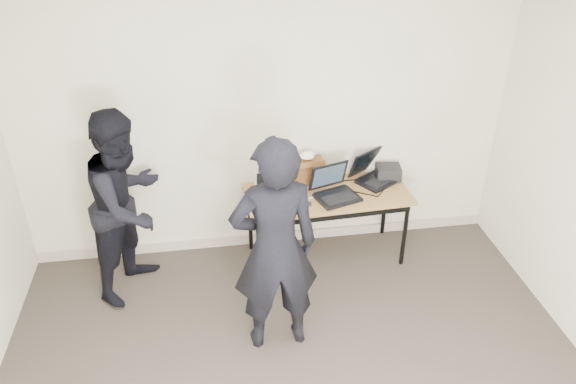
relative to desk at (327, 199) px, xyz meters
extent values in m
cube|color=white|center=(-0.51, -1.90, 2.06)|extent=(4.50, 4.50, 0.05)
cube|color=beige|center=(-0.51, 0.37, 0.69)|extent=(4.50, 0.05, 2.70)
cube|color=olive|center=(0.00, 0.01, 0.04)|extent=(1.53, 0.73, 0.03)
cylinder|color=black|center=(-0.68, -0.29, -0.32)|extent=(0.04, 0.04, 0.68)
cylinder|color=black|center=(0.70, -0.22, -0.32)|extent=(0.04, 0.04, 0.68)
cylinder|color=black|center=(-0.70, 0.24, -0.32)|extent=(0.04, 0.04, 0.68)
cylinder|color=black|center=(0.67, 0.31, -0.32)|extent=(0.04, 0.04, 0.68)
cube|color=black|center=(0.01, -0.27, -0.02)|extent=(1.40, 0.09, 0.06)
cube|color=#BDB397|center=(-0.51, -0.08, 0.08)|extent=(0.32, 0.26, 0.04)
cube|color=#F2E6CF|center=(-0.51, -0.11, 0.10)|extent=(0.26, 0.15, 0.01)
cube|color=#BDB397|center=(-0.51, 0.07, 0.20)|extent=(0.31, 0.05, 0.22)
cube|color=black|center=(-0.51, 0.07, 0.21)|extent=(0.27, 0.04, 0.18)
cube|color=#BDB397|center=(-0.51, 0.05, 0.10)|extent=(0.28, 0.02, 0.02)
cube|color=black|center=(0.07, -0.10, 0.07)|extent=(0.44, 0.38, 0.02)
cube|color=black|center=(0.08, -0.14, 0.09)|extent=(0.34, 0.24, 0.01)
cube|color=black|center=(0.01, 0.06, 0.21)|extent=(0.38, 0.19, 0.26)
cube|color=#26333F|center=(0.02, 0.05, 0.22)|extent=(0.32, 0.16, 0.21)
cube|color=black|center=(0.02, 0.03, 0.08)|extent=(0.32, 0.12, 0.02)
cube|color=black|center=(0.52, 0.14, 0.07)|extent=(0.46, 0.43, 0.02)
cube|color=black|center=(0.54, 0.11, 0.09)|extent=(0.34, 0.29, 0.01)
cube|color=black|center=(0.43, 0.29, 0.21)|extent=(0.37, 0.28, 0.25)
cube|color=black|center=(0.43, 0.28, 0.21)|extent=(0.31, 0.23, 0.20)
cube|color=black|center=(0.45, 0.25, 0.08)|extent=(0.29, 0.20, 0.02)
cube|color=brown|center=(-0.18, 0.23, 0.18)|extent=(0.38, 0.20, 0.24)
cube|color=brown|center=(-0.17, 0.17, 0.28)|extent=(0.37, 0.11, 0.07)
cube|color=brown|center=(-0.02, 0.25, 0.16)|extent=(0.03, 0.10, 0.02)
ellipsoid|color=white|center=(-0.15, 0.23, 0.34)|extent=(0.14, 0.11, 0.08)
cube|color=black|center=(0.63, 0.19, 0.12)|extent=(0.25, 0.22, 0.13)
cube|color=black|center=(-0.22, -0.17, 0.07)|extent=(0.07, 0.05, 0.03)
cube|color=black|center=(-0.42, 0.04, 0.06)|extent=(0.24, 0.25, 0.01)
cube|color=black|center=(0.30, -0.04, 0.06)|extent=(0.29, 0.18, 0.01)
cube|color=silver|center=(-0.01, -0.11, 0.06)|extent=(0.19, 0.17, 0.01)
cube|color=black|center=(0.52, -0.02, 0.06)|extent=(0.18, 0.21, 0.01)
cube|color=silver|center=(-0.23, -0.08, 0.06)|extent=(0.26, 0.11, 0.01)
cube|color=black|center=(0.19, 0.21, 0.06)|extent=(0.25, 0.01, 0.01)
imported|color=black|center=(-0.62, -1.01, 0.24)|extent=(0.69, 0.48, 1.81)
imported|color=black|center=(-1.76, -0.12, 0.19)|extent=(0.97, 1.04, 1.70)
cube|color=#B2A493|center=(-0.51, 0.33, -0.61)|extent=(4.50, 0.03, 0.10)
camera|label=1|loc=(-1.03, -4.30, 2.71)|focal=35.00mm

